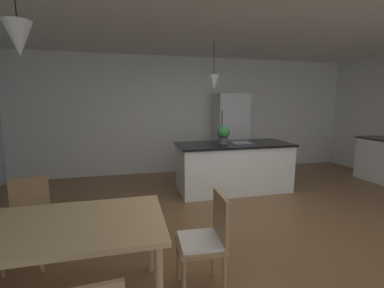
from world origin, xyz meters
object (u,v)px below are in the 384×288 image
at_px(kitchen_island, 233,166).
at_px(potted_plant_on_island, 223,134).
at_px(chair_far_left, 27,218).
at_px(chair_kitchen_end, 206,239).
at_px(dining_table, 44,235).
at_px(refrigerator, 230,133).

xyz_separation_m(kitchen_island, potted_plant_on_island, (-0.21, 0.00, 0.62)).
height_order(chair_far_left, chair_kitchen_end, same).
distance_m(chair_far_left, potted_plant_on_island, 3.24).
relative_size(dining_table, potted_plant_on_island, 5.36).
bearing_deg(refrigerator, chair_far_left, -139.31).
xyz_separation_m(chair_far_left, kitchen_island, (2.94, 1.63, -0.01)).
height_order(chair_kitchen_end, potted_plant_on_island, potted_plant_on_island).
bearing_deg(kitchen_island, refrigerator, 71.43).
bearing_deg(chair_kitchen_end, chair_far_left, 153.62).
height_order(chair_far_left, potted_plant_on_island, potted_plant_on_island).
bearing_deg(chair_far_left, potted_plant_on_island, 30.85).
bearing_deg(potted_plant_on_island, kitchen_island, -0.00).
bearing_deg(refrigerator, kitchen_island, -108.57).
bearing_deg(potted_plant_on_island, refrigerator, 63.24).
relative_size(chair_far_left, potted_plant_on_island, 2.61).
distance_m(chair_far_left, refrigerator, 4.47).
distance_m(chair_kitchen_end, potted_plant_on_island, 2.75).
height_order(dining_table, chair_kitchen_end, chair_kitchen_end).
distance_m(dining_table, kitchen_island, 3.54).
bearing_deg(kitchen_island, dining_table, -136.00).
bearing_deg(chair_kitchen_end, refrigerator, 65.40).
bearing_deg(potted_plant_on_island, chair_far_left, -149.15).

